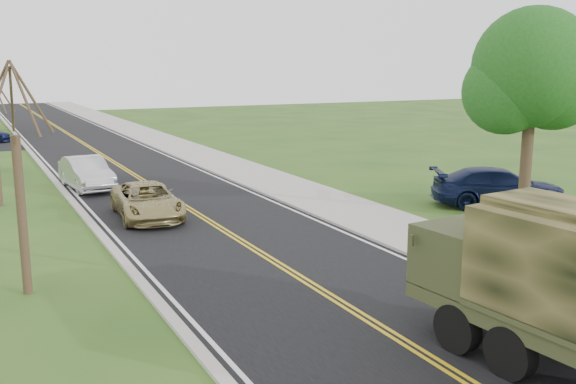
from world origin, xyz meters
TOP-DOWN VIEW (x-y plane):
  - road at (0.00, 40.00)m, footprint 8.00×120.00m
  - curb_right at (4.15, 40.00)m, footprint 0.30×120.00m
  - sidewalk_right at (5.90, 40.00)m, footprint 3.20×120.00m
  - curb_left at (-4.15, 40.00)m, footprint 0.30×120.00m
  - leafy_tree at (11.00, 10.01)m, footprint 4.83×4.50m
  - bare_tree_a at (-7.00, 10.00)m, footprint 1.93×2.26m
  - suv_champagne at (-1.94, 16.94)m, footprint 2.62×5.08m
  - sedan_silver at (-3.00, 24.16)m, footprint 2.06×4.87m
  - pickup_navy at (12.00, 12.28)m, footprint 6.06×4.64m

SIDE VIEW (x-z plane):
  - road at x=0.00m, z-range 0.00..0.01m
  - sidewalk_right at x=5.90m, z-range 0.00..0.10m
  - curb_left at x=-4.15m, z-range 0.00..0.10m
  - curb_right at x=4.15m, z-range 0.00..0.12m
  - suv_champagne at x=-1.94m, z-range 0.00..1.37m
  - sedan_silver at x=-3.00m, z-range 0.00..1.56m
  - pickup_navy at x=12.00m, z-range 0.00..1.64m
  - bare_tree_a at x=-7.00m, z-range -0.41..5.66m
  - leafy_tree at x=11.00m, z-range 1.44..9.54m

